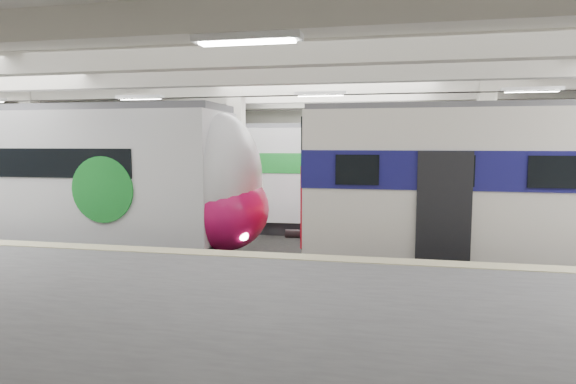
# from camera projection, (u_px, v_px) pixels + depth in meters

# --- Properties ---
(station_hall) EXTENTS (36.00, 24.00, 5.75)m
(station_hall) POSITION_uv_depth(u_px,v_px,m) (299.00, 152.00, 11.21)
(station_hall) COLOR black
(station_hall) RESTS_ON ground
(modern_emu) EXTENTS (14.05, 2.90, 4.52)m
(modern_emu) POSITION_uv_depth(u_px,v_px,m) (60.00, 183.00, 14.50)
(modern_emu) COLOR silver
(modern_emu) RESTS_ON ground
(far_train) EXTENTS (12.96, 3.08, 4.15)m
(far_train) POSITION_uv_depth(u_px,v_px,m) (243.00, 175.00, 19.08)
(far_train) COLOR silver
(far_train) RESTS_ON ground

